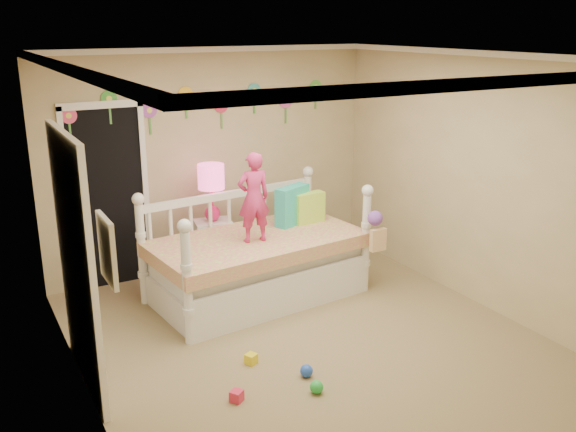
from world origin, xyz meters
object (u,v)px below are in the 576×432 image
table_lamp (211,184)px  daybed (256,243)px  child (254,197)px  nightstand (214,249)px

table_lamp → daybed: bearing=-74.4°
child → table_lamp: (-0.12, 0.83, -0.03)m
child → table_lamp: child is taller
daybed → table_lamp: table_lamp is taller
daybed → table_lamp: 0.91m
child → daybed: bearing=-120.0°
nightstand → table_lamp: 0.78m
daybed → nightstand: (-0.20, 0.72, -0.27)m
nightstand → child: bearing=-71.7°
nightstand → table_lamp: table_lamp is taller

